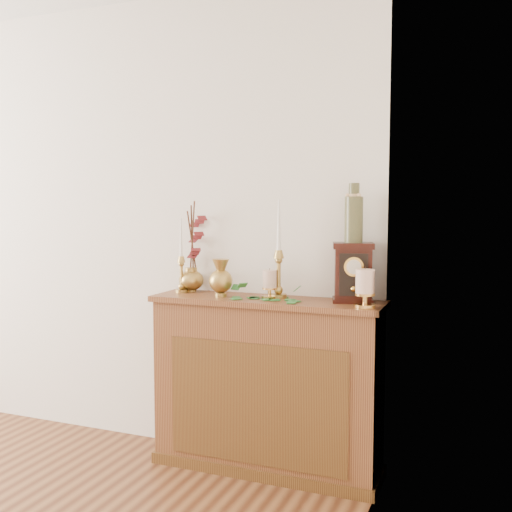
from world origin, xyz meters
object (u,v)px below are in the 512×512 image
at_px(ginger_jar, 196,251).
at_px(mantel_clock, 353,273).
at_px(candlestick_left, 181,268).
at_px(bud_vase, 221,278).
at_px(ceramic_vase, 354,216).
at_px(candlestick_center, 279,266).

height_order(ginger_jar, mantel_clock, ginger_jar).
relative_size(candlestick_left, bud_vase, 2.06).
distance_m(candlestick_left, bud_vase, 0.28).
relative_size(ginger_jar, ceramic_vase, 1.73).
distance_m(candlestick_left, ceramic_vase, 1.01).
height_order(ginger_jar, ceramic_vase, ceramic_vase).
bearing_deg(ginger_jar, mantel_clock, -3.81).
height_order(candlestick_center, mantel_clock, candlestick_center).
relative_size(bud_vase, ceramic_vase, 0.68).
xyz_separation_m(candlestick_left, ginger_jar, (0.04, 0.09, 0.09)).
height_order(mantel_clock, ceramic_vase, ceramic_vase).
distance_m(bud_vase, ceramic_vase, 0.77).
bearing_deg(ceramic_vase, candlestick_center, -177.03).
bearing_deg(candlestick_left, bud_vase, -13.38).
bearing_deg(candlestick_center, candlestick_left, -178.94).
distance_m(candlestick_center, bud_vase, 0.32).
bearing_deg(mantel_clock, bud_vase, 171.88).
bearing_deg(bud_vase, mantel_clock, 7.70).
bearing_deg(mantel_clock, ginger_jar, 160.37).
bearing_deg(ginger_jar, bud_vase, -33.93).
distance_m(ginger_jar, ceramic_vase, 0.94).
distance_m(bud_vase, mantel_clock, 0.70).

